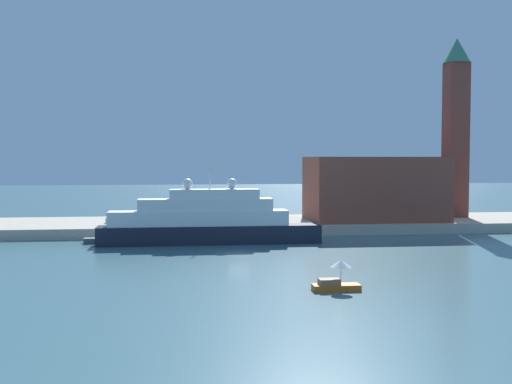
% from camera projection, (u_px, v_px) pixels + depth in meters
% --- Properties ---
extents(ground, '(400.00, 400.00, 0.00)m').
position_uv_depth(ground, '(239.00, 254.00, 77.29)').
color(ground, '#3D6670').
extents(quay_dock, '(110.00, 19.28, 1.50)m').
position_uv_depth(quay_dock, '(223.00, 225.00, 102.65)').
color(quay_dock, '#B7AD99').
rests_on(quay_dock, ground).
extents(large_yacht, '(29.75, 3.83, 10.43)m').
position_uv_depth(large_yacht, '(206.00, 222.00, 86.13)').
color(large_yacht, black).
rests_on(large_yacht, ground).
extents(small_motorboat, '(4.13, 1.80, 2.68)m').
position_uv_depth(small_motorboat, '(337.00, 279.00, 55.84)').
color(small_motorboat, '#C66019').
rests_on(small_motorboat, ground).
extents(work_barge, '(4.23, 1.55, 0.72)m').
position_uv_depth(work_barge, '(100.00, 241.00, 86.80)').
color(work_barge, '#595966').
rests_on(work_barge, ground).
extents(harbor_building, '(21.15, 13.02, 10.17)m').
position_uv_depth(harbor_building, '(375.00, 188.00, 103.74)').
color(harbor_building, brown).
rests_on(harbor_building, quay_dock).
extents(bell_tower, '(4.53, 4.53, 30.03)m').
position_uv_depth(bell_tower, '(456.00, 121.00, 108.46)').
color(bell_tower, brown).
rests_on(bell_tower, quay_dock).
extents(parked_car, '(4.02, 1.64, 1.37)m').
position_uv_depth(parked_car, '(119.00, 219.00, 98.93)').
color(parked_car, silver).
rests_on(parked_car, quay_dock).
extents(person_figure, '(0.36, 0.36, 1.76)m').
position_uv_depth(person_figure, '(152.00, 218.00, 98.89)').
color(person_figure, maroon).
rests_on(person_figure, quay_dock).
extents(mooring_bollard, '(0.56, 0.56, 0.81)m').
position_uv_depth(mooring_bollard, '(256.00, 223.00, 94.60)').
color(mooring_bollard, black).
rests_on(mooring_bollard, quay_dock).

